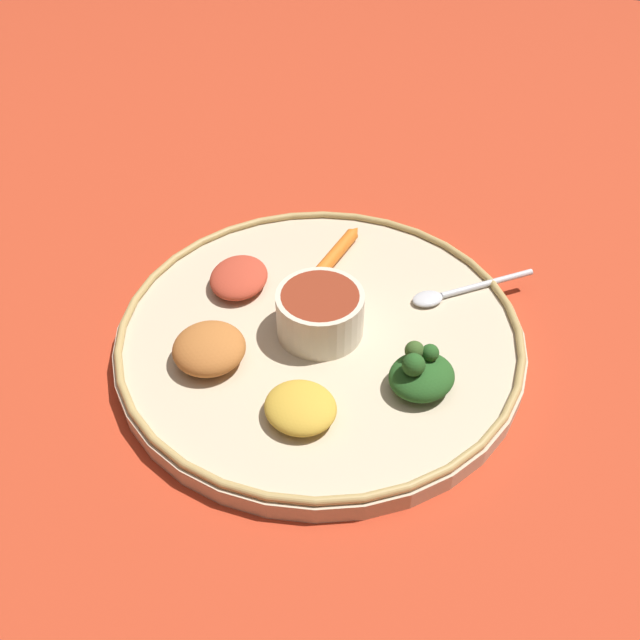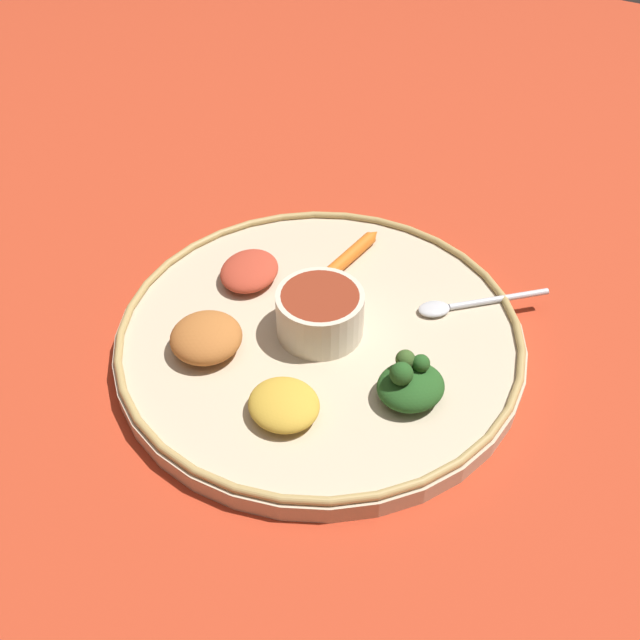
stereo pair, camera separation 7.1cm
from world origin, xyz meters
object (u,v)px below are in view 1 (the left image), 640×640
Objects in this scene: spoon at (454,292)px; carrot_near_spoon at (339,250)px; center_bowl at (320,312)px; greens_pile at (421,373)px.

carrot_near_spoon is at bearing -96.20° from spoon.
spoon is (-0.11, 0.11, -0.02)m from center_bowl.
center_bowl reaches higher than spoon.
spoon is 0.14m from carrot_near_spoon.
greens_pile is at bearing 43.30° from carrot_near_spoon.
greens_pile is (0.03, 0.12, -0.01)m from center_bowl.
greens_pile is (0.14, 0.01, 0.01)m from spoon.
center_bowl reaches higher than greens_pile.
center_bowl is at bearing -45.28° from spoon.
center_bowl is 0.77× the size of spoon.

